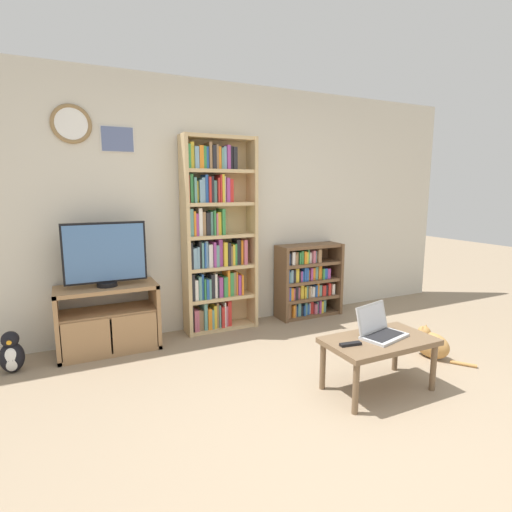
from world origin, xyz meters
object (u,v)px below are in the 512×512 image
Objects in this scene: penguin_figurine at (12,354)px; bookshelf_short at (306,281)px; cat at (431,344)px; remote_near_laptop at (350,344)px; tv_stand at (109,319)px; coffee_table at (379,345)px; bookshelf_tall at (215,238)px; television at (105,254)px; laptop at (379,328)px.

bookshelf_short is at bearing 4.22° from penguin_figurine.
bookshelf_short is at bearing 88.20° from cat.
bookshelf_short is 3.03m from penguin_figurine.
remote_near_laptop reaches higher than cat.
bookshelf_short is (2.23, 0.10, 0.10)m from tv_stand.
coffee_table is at bearing -80.08° from remote_near_laptop.
bookshelf_tall is 5.79× the size of penguin_figurine.
tv_stand is at bearing 131.97° from television.
laptop is at bearing -68.98° from bookshelf_tall.
television is at bearing -48.03° from tv_stand.
tv_stand is at bearing 49.22° from remote_near_laptop.
remote_near_laptop reaches higher than penguin_figurine.
coffee_table is at bearing -31.41° from penguin_figurine.
coffee_table is 0.28m from remote_near_laptop.
bookshelf_short is 1.05× the size of coffee_table.
bookshelf_tall is at bearing 6.29° from tv_stand.
television is 1.44× the size of cat.
bookshelf_short is at bearing 60.93° from laptop.
television reaches higher than penguin_figurine.
laptop reaches higher than tv_stand.
penguin_figurine reaches higher than cat.
bookshelf_short is 1.59m from cat.
cat is at bearing -28.80° from tv_stand.
television is 4.36× the size of remote_near_laptop.
tv_stand is 0.61m from television.
bookshelf_tall is at bearing 7.43° from penguin_figurine.
laptop reaches higher than remote_near_laptop.
tv_stand is at bearing 136.33° from coffee_table.
penguin_figurine is (-2.56, 1.50, -0.30)m from laptop.
tv_stand is 2.55× the size of penguin_figurine.
laptop is at bearing -42.31° from tv_stand.
television is 2.47m from coffee_table.
television is at bearing 136.17° from cat.
bookshelf_tall is (1.11, 0.12, 0.68)m from tv_stand.
tv_stand is at bearing -177.48° from bookshelf_short.
bookshelf_tall is 2.31m from cat.
bookshelf_short is (2.22, 0.11, -0.50)m from television.
bookshelf_short is at bearing -1.24° from bookshelf_tall.
penguin_figurine is at bearing 63.39° from remote_near_laptop.
coffee_table is 2.05× the size of laptop.
coffee_table is at bearing -105.46° from bookshelf_short.
penguin_figurine is (-0.78, -0.12, -0.15)m from tv_stand.
bookshelf_tall is 2.36× the size of bookshelf_short.
laptop is at bearing -30.31° from penguin_figurine.
tv_stand reaches higher than penguin_figurine.
penguin_figurine is (-1.89, -0.25, -0.83)m from bookshelf_tall.
cat is (0.81, 0.20, -0.34)m from laptop.
penguin_figurine is at bearing -172.57° from bookshelf_tall.
television is 2.28m from bookshelf_short.
bookshelf_tall is 2.08m from penguin_figurine.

